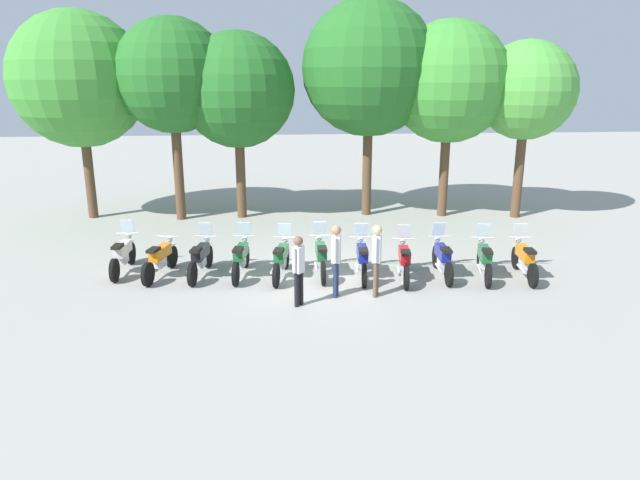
% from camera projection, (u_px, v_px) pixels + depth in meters
% --- Properties ---
extents(ground_plane, '(80.00, 80.00, 0.00)m').
position_uv_depth(ground_plane, '(322.00, 276.00, 15.90)').
color(ground_plane, '#9E9B93').
extents(motorcycle_0, '(0.62, 2.19, 1.37)m').
position_uv_depth(motorcycle_0, '(123.00, 254.00, 16.15)').
color(motorcycle_0, black).
rests_on(motorcycle_0, ground_plane).
extents(motorcycle_1, '(0.80, 2.15, 0.99)m').
position_uv_depth(motorcycle_1, '(160.00, 258.00, 15.81)').
color(motorcycle_1, black).
rests_on(motorcycle_1, ground_plane).
extents(motorcycle_2, '(0.71, 2.18, 1.37)m').
position_uv_depth(motorcycle_2, '(201.00, 258.00, 15.84)').
color(motorcycle_2, black).
rests_on(motorcycle_2, ground_plane).
extents(motorcycle_3, '(0.67, 2.18, 1.37)m').
position_uv_depth(motorcycle_3, '(241.00, 257.00, 15.86)').
color(motorcycle_3, black).
rests_on(motorcycle_3, ground_plane).
extents(motorcycle_4, '(0.74, 2.17, 1.37)m').
position_uv_depth(motorcycle_4, '(281.00, 259.00, 15.75)').
color(motorcycle_4, black).
rests_on(motorcycle_4, ground_plane).
extents(motorcycle_5, '(0.62, 2.19, 1.37)m').
position_uv_depth(motorcycle_5, '(321.00, 257.00, 15.93)').
color(motorcycle_5, black).
rests_on(motorcycle_5, ground_plane).
extents(motorcycle_6, '(0.62, 2.19, 1.37)m').
position_uv_depth(motorcycle_6, '(362.00, 259.00, 15.76)').
color(motorcycle_6, black).
rests_on(motorcycle_6, ground_plane).
extents(motorcycle_7, '(0.68, 2.18, 1.37)m').
position_uv_depth(motorcycle_7, '(404.00, 261.00, 15.59)').
color(motorcycle_7, black).
rests_on(motorcycle_7, ground_plane).
extents(motorcycle_8, '(0.62, 2.19, 1.37)m').
position_uv_depth(motorcycle_8, '(442.00, 258.00, 15.82)').
color(motorcycle_8, black).
rests_on(motorcycle_8, ground_plane).
extents(motorcycle_9, '(0.76, 2.16, 1.37)m').
position_uv_depth(motorcycle_9, '(484.00, 259.00, 15.71)').
color(motorcycle_9, black).
rests_on(motorcycle_9, ground_plane).
extents(motorcycle_10, '(0.66, 2.18, 1.37)m').
position_uv_depth(motorcycle_10, '(524.00, 259.00, 15.74)').
color(motorcycle_10, black).
rests_on(motorcycle_10, ground_plane).
extents(person_0, '(0.31, 0.40, 1.83)m').
position_uv_depth(person_0, '(377.00, 254.00, 14.21)').
color(person_0, brown).
rests_on(person_0, ground_plane).
extents(person_1, '(0.33, 0.35, 1.72)m').
position_uv_depth(person_1, '(299.00, 265.00, 13.62)').
color(person_1, black).
rests_on(person_1, ground_plane).
extents(person_2, '(0.30, 0.41, 1.83)m').
position_uv_depth(person_2, '(336.00, 255.00, 14.18)').
color(person_2, '#232D4C').
rests_on(person_2, ground_plane).
extents(tree_0, '(4.94, 4.94, 7.65)m').
position_uv_depth(tree_0, '(79.00, 80.00, 21.16)').
color(tree_0, brown).
rests_on(tree_0, ground_plane).
extents(tree_1, '(4.12, 4.12, 7.38)m').
position_uv_depth(tree_1, '(172.00, 76.00, 20.87)').
color(tree_1, brown).
rests_on(tree_1, ground_plane).
extents(tree_2, '(4.24, 4.24, 6.92)m').
position_uv_depth(tree_2, '(238.00, 90.00, 21.33)').
color(tree_2, brown).
rests_on(tree_2, ground_plane).
extents(tree_3, '(5.05, 5.05, 8.12)m').
position_uv_depth(tree_3, '(369.00, 68.00, 21.55)').
color(tree_3, brown).
rests_on(tree_3, ground_plane).
extents(tree_4, '(4.50, 4.50, 7.34)m').
position_uv_depth(tree_4, '(449.00, 82.00, 21.50)').
color(tree_4, brown).
rests_on(tree_4, ground_plane).
extents(tree_5, '(3.63, 3.63, 6.61)m').
position_uv_depth(tree_5, '(526.00, 91.00, 21.34)').
color(tree_5, brown).
rests_on(tree_5, ground_plane).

